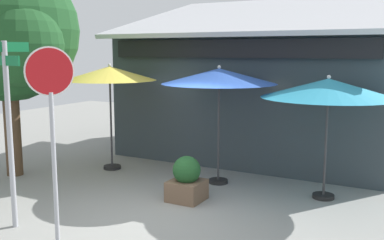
{
  "coord_description": "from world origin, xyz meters",
  "views": [
    {
      "loc": [
        4.26,
        -6.69,
        2.99
      ],
      "look_at": [
        -0.03,
        1.2,
        1.6
      ],
      "focal_mm": 41.94,
      "sensor_mm": 36.0,
      "label": 1
    }
  ],
  "objects_px": {
    "patio_umbrella_royal_blue_center": "(219,77)",
    "stop_sign": "(52,109)",
    "shade_tree": "(8,33)",
    "street_sign_post": "(8,116)",
    "patio_umbrella_mustard_left": "(110,74)",
    "patio_umbrella_teal_right": "(328,89)",
    "sidewalk_planter": "(187,180)"
  },
  "relations": [
    {
      "from": "patio_umbrella_mustard_left",
      "to": "shade_tree",
      "type": "xyz_separation_m",
      "value": [
        -1.58,
        -1.65,
        0.98
      ]
    },
    {
      "from": "street_sign_post",
      "to": "stop_sign",
      "type": "height_order",
      "value": "street_sign_post"
    },
    {
      "from": "shade_tree",
      "to": "patio_umbrella_mustard_left",
      "type": "bearing_deg",
      "value": 46.18
    },
    {
      "from": "patio_umbrella_mustard_left",
      "to": "patio_umbrella_teal_right",
      "type": "xyz_separation_m",
      "value": [
        5.28,
        0.22,
        -0.17
      ]
    },
    {
      "from": "stop_sign",
      "to": "patio_umbrella_mustard_left",
      "type": "xyz_separation_m",
      "value": [
        -2.04,
        3.93,
        0.3
      ]
    },
    {
      "from": "street_sign_post",
      "to": "shade_tree",
      "type": "bearing_deg",
      "value": 139.15
    },
    {
      "from": "stop_sign",
      "to": "patio_umbrella_royal_blue_center",
      "type": "relative_size",
      "value": 1.14
    },
    {
      "from": "street_sign_post",
      "to": "stop_sign",
      "type": "distance_m",
      "value": 1.1
    },
    {
      "from": "patio_umbrella_royal_blue_center",
      "to": "patio_umbrella_teal_right",
      "type": "height_order",
      "value": "patio_umbrella_royal_blue_center"
    },
    {
      "from": "patio_umbrella_royal_blue_center",
      "to": "shade_tree",
      "type": "distance_m",
      "value": 4.95
    },
    {
      "from": "patio_umbrella_royal_blue_center",
      "to": "stop_sign",
      "type": "bearing_deg",
      "value": -102.25
    },
    {
      "from": "sidewalk_planter",
      "to": "patio_umbrella_mustard_left",
      "type": "bearing_deg",
      "value": 156.84
    },
    {
      "from": "patio_umbrella_teal_right",
      "to": "patio_umbrella_royal_blue_center",
      "type": "bearing_deg",
      "value": -178.51
    },
    {
      "from": "patio_umbrella_teal_right",
      "to": "stop_sign",
      "type": "bearing_deg",
      "value": -128.0
    },
    {
      "from": "patio_umbrella_royal_blue_center",
      "to": "shade_tree",
      "type": "xyz_separation_m",
      "value": [
        -4.5,
        -1.81,
        0.98
      ]
    },
    {
      "from": "patio_umbrella_royal_blue_center",
      "to": "shade_tree",
      "type": "relative_size",
      "value": 0.52
    },
    {
      "from": "patio_umbrella_teal_right",
      "to": "sidewalk_planter",
      "type": "relative_size",
      "value": 2.91
    },
    {
      "from": "patio_umbrella_mustard_left",
      "to": "sidewalk_planter",
      "type": "relative_size",
      "value": 2.94
    },
    {
      "from": "street_sign_post",
      "to": "shade_tree",
      "type": "xyz_separation_m",
      "value": [
        -2.53,
        2.19,
        1.48
      ]
    },
    {
      "from": "stop_sign",
      "to": "shade_tree",
      "type": "bearing_deg",
      "value": 147.79
    },
    {
      "from": "patio_umbrella_royal_blue_center",
      "to": "street_sign_post",
      "type": "bearing_deg",
      "value": -116.25
    },
    {
      "from": "patio_umbrella_mustard_left",
      "to": "patio_umbrella_teal_right",
      "type": "height_order",
      "value": "patio_umbrella_mustard_left"
    },
    {
      "from": "street_sign_post",
      "to": "patio_umbrella_teal_right",
      "type": "bearing_deg",
      "value": 43.18
    },
    {
      "from": "stop_sign",
      "to": "patio_umbrella_royal_blue_center",
      "type": "height_order",
      "value": "stop_sign"
    },
    {
      "from": "patio_umbrella_teal_right",
      "to": "street_sign_post",
      "type": "bearing_deg",
      "value": -136.82
    },
    {
      "from": "street_sign_post",
      "to": "stop_sign",
      "type": "relative_size",
      "value": 1.03
    },
    {
      "from": "stop_sign",
      "to": "patio_umbrella_mustard_left",
      "type": "bearing_deg",
      "value": 117.41
    },
    {
      "from": "patio_umbrella_royal_blue_center",
      "to": "patio_umbrella_teal_right",
      "type": "distance_m",
      "value": 2.36
    },
    {
      "from": "sidewalk_planter",
      "to": "patio_umbrella_royal_blue_center",
      "type": "bearing_deg",
      "value": 88.12
    },
    {
      "from": "street_sign_post",
      "to": "patio_umbrella_teal_right",
      "type": "distance_m",
      "value": 5.94
    },
    {
      "from": "street_sign_post",
      "to": "patio_umbrella_royal_blue_center",
      "type": "relative_size",
      "value": 1.18
    },
    {
      "from": "patio_umbrella_mustard_left",
      "to": "street_sign_post",
      "type": "bearing_deg",
      "value": -76.08
    }
  ]
}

